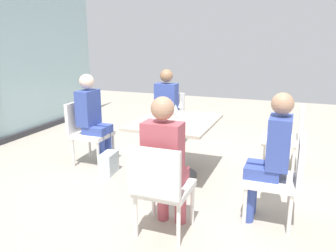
# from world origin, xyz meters

# --- Properties ---
(ground_plane) EXTENTS (12.00, 12.00, 0.00)m
(ground_plane) POSITION_xyz_m (0.00, 0.00, 0.00)
(ground_plane) COLOR #A89E8E
(dining_table_main) EXTENTS (1.16, 0.95, 0.73)m
(dining_table_main) POSITION_xyz_m (0.00, 0.00, 0.54)
(dining_table_main) COLOR #BCB29E
(dining_table_main) RESTS_ON ground_plane
(chair_near_window) EXTENTS (0.46, 0.51, 0.87)m
(chair_near_window) POSITION_xyz_m (0.00, 1.32, 0.50)
(chair_near_window) COLOR silver
(chair_near_window) RESTS_ON ground_plane
(chair_far_right) EXTENTS (0.51, 0.46, 0.87)m
(chair_far_right) POSITION_xyz_m (1.09, 0.52, 0.50)
(chair_far_right) COLOR silver
(chair_far_right) RESTS_ON ground_plane
(chair_front_left) EXTENTS (0.46, 0.50, 0.87)m
(chair_front_left) POSITION_xyz_m (-0.72, -1.32, 0.50)
(chair_front_left) COLOR silver
(chair_front_left) RESTS_ON ground_plane
(chair_side_end) EXTENTS (0.50, 0.46, 0.87)m
(chair_side_end) POSITION_xyz_m (-1.35, -0.35, 0.50)
(chair_side_end) COLOR silver
(chair_side_end) RESTS_ON ground_plane
(chair_front_right) EXTENTS (0.46, 0.50, 0.87)m
(chair_front_right) POSITION_xyz_m (0.72, -1.32, 0.50)
(chair_front_right) COLOR silver
(chair_front_right) RESTS_ON ground_plane
(person_near_window) EXTENTS (0.34, 0.39, 1.26)m
(person_near_window) POSITION_xyz_m (-0.00, 1.21, 0.70)
(person_near_window) COLOR #384C9E
(person_near_window) RESTS_ON ground_plane
(person_far_right) EXTENTS (0.39, 0.34, 1.26)m
(person_far_right) POSITION_xyz_m (0.98, 0.52, 0.70)
(person_far_right) COLOR #384C9E
(person_far_right) RESTS_ON ground_plane
(person_front_left) EXTENTS (0.34, 0.39, 1.26)m
(person_front_left) POSITION_xyz_m (-0.72, -1.21, 0.70)
(person_front_left) COLOR #384C9E
(person_front_left) RESTS_ON ground_plane
(person_side_end) EXTENTS (0.39, 0.34, 1.26)m
(person_side_end) POSITION_xyz_m (-1.24, -0.35, 0.70)
(person_side_end) COLOR #B24C56
(person_side_end) RESTS_ON ground_plane
(wine_glass_0) EXTENTS (0.07, 0.07, 0.18)m
(wine_glass_0) POSITION_xyz_m (0.39, 0.06, 0.86)
(wine_glass_0) COLOR silver
(wine_glass_0) RESTS_ON dining_table_main
(wine_glass_1) EXTENTS (0.07, 0.07, 0.18)m
(wine_glass_1) POSITION_xyz_m (0.24, 0.12, 0.86)
(wine_glass_1) COLOR silver
(wine_glass_1) RESTS_ON dining_table_main
(wine_glass_2) EXTENTS (0.07, 0.07, 0.18)m
(wine_glass_2) POSITION_xyz_m (0.09, 0.03, 0.86)
(wine_glass_2) COLOR silver
(wine_glass_2) RESTS_ON dining_table_main
(wine_glass_3) EXTENTS (0.07, 0.07, 0.18)m
(wine_glass_3) POSITION_xyz_m (-0.50, 0.07, 0.86)
(wine_glass_3) COLOR silver
(wine_glass_3) RESTS_ON dining_table_main
(coffee_cup) EXTENTS (0.08, 0.08, 0.09)m
(coffee_cup) POSITION_xyz_m (0.20, -0.39, 0.78)
(coffee_cup) COLOR white
(coffee_cup) RESTS_ON dining_table_main
(cell_phone_on_table) EXTENTS (0.10, 0.16, 0.01)m
(cell_phone_on_table) POSITION_xyz_m (-0.33, -0.15, 0.73)
(cell_phone_on_table) COLOR black
(cell_phone_on_table) RESTS_ON dining_table_main
(handbag_0) EXTENTS (0.31, 0.19, 0.28)m
(handbag_0) POSITION_xyz_m (-0.25, 0.83, 0.14)
(handbag_0) COLOR silver
(handbag_0) RESTS_ON ground_plane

